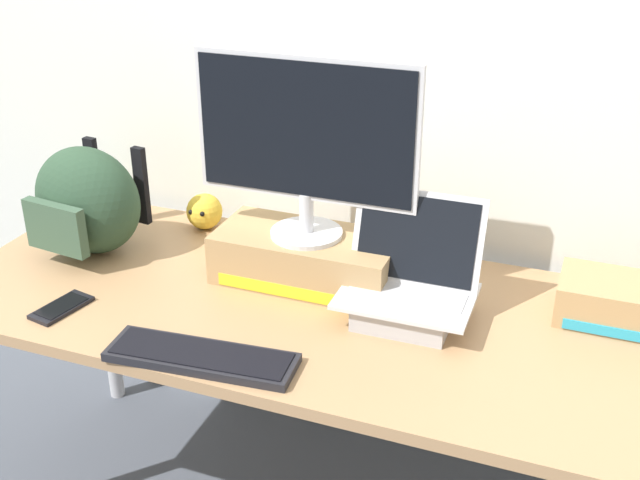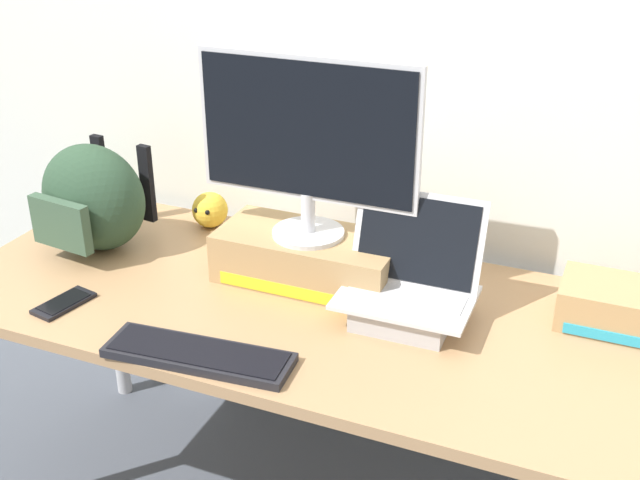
{
  "view_description": "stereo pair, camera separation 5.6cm",
  "coord_description": "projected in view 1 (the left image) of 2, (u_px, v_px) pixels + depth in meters",
  "views": [
    {
      "loc": [
        0.61,
        -1.59,
        1.75
      ],
      "look_at": [
        0.0,
        0.0,
        0.92
      ],
      "focal_mm": 44.96,
      "sensor_mm": 36.0,
      "label": 1
    },
    {
      "loc": [
        0.66,
        -1.56,
        1.75
      ],
      "look_at": [
        0.0,
        0.0,
        0.92
      ],
      "focal_mm": 44.96,
      "sensor_mm": 36.0,
      "label": 2
    }
  ],
  "objects": [
    {
      "name": "messenger_backpack",
      "position": [
        87.0,
        201.0,
        2.18
      ],
      "size": [
        0.34,
        0.3,
        0.3
      ],
      "rotation": [
        0.0,
        0.0,
        -0.12
      ],
      "color": "#28422D",
      "rests_on": "desk"
    },
    {
      "name": "back_wall",
      "position": [
        385.0,
        36.0,
        2.13
      ],
      "size": [
        7.0,
        0.1,
        2.6
      ],
      "primitive_type": "cube",
      "color": "silver",
      "rests_on": "ground"
    },
    {
      "name": "external_keyboard",
      "position": [
        202.0,
        357.0,
        1.75
      ],
      "size": [
        0.43,
        0.16,
        0.02
      ],
      "rotation": [
        0.0,
        0.0,
        0.09
      ],
      "color": "black",
      "rests_on": "desk"
    },
    {
      "name": "desktop_monitor",
      "position": [
        305.0,
        141.0,
        1.92
      ],
      "size": [
        0.56,
        0.18,
        0.46
      ],
      "rotation": [
        0.0,
        0.0,
        0.01
      ],
      "color": "silver",
      "rests_on": "toner_box_yellow"
    },
    {
      "name": "coffee_mug",
      "position": [
        85.0,
        196.0,
        2.47
      ],
      "size": [
        0.12,
        0.08,
        0.09
      ],
      "color": "#1E7F70",
      "rests_on": "desk"
    },
    {
      "name": "cell_phone",
      "position": [
        62.0,
        307.0,
        1.95
      ],
      "size": [
        0.1,
        0.16,
        0.01
      ],
      "rotation": [
        0.0,
        0.0,
        -0.19
      ],
      "color": "black",
      "rests_on": "desk"
    },
    {
      "name": "toner_box_cyan",
      "position": [
        628.0,
        303.0,
        1.88
      ],
      "size": [
        0.32,
        0.18,
        0.1
      ],
      "color": "#A88456",
      "rests_on": "desk"
    },
    {
      "name": "plush_toy",
      "position": [
        204.0,
        211.0,
        2.35
      ],
      "size": [
        0.11,
        0.11,
        0.11
      ],
      "color": "gold",
      "rests_on": "desk"
    },
    {
      "name": "toner_box_yellow",
      "position": [
        307.0,
        258.0,
        2.06
      ],
      "size": [
        0.47,
        0.23,
        0.13
      ],
      "color": "#A88456",
      "rests_on": "desk"
    },
    {
      "name": "desk",
      "position": [
        320.0,
        328.0,
        2.0
      ],
      "size": [
        1.91,
        0.77,
        0.74
      ],
      "color": "#A87F56",
      "rests_on": "ground"
    },
    {
      "name": "open_laptop",
      "position": [
        408.0,
        295.0,
        1.9
      ],
      "size": [
        0.32,
        0.24,
        0.29
      ],
      "rotation": [
        0.0,
        0.0,
        0.01
      ],
      "color": "#ADADB2",
      "rests_on": "desk"
    }
  ]
}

